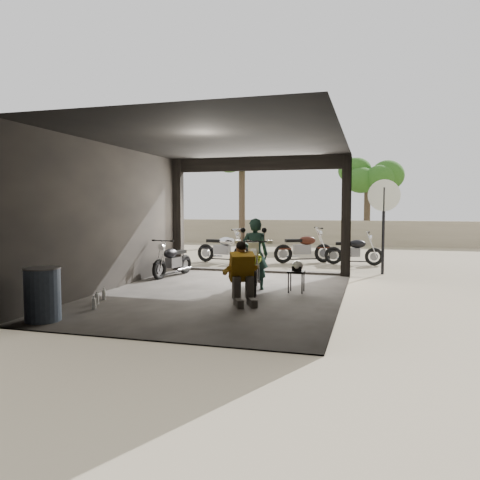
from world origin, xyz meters
The scene contains 16 objects.
ground centered at (0.00, 0.00, 0.00)m, with size 80.00×80.00×0.00m, color #7A6D56.
garage centered at (0.00, 0.55, 1.28)m, with size 7.00×7.13×3.20m.
boundary_wall centered at (0.00, 14.00, 0.60)m, with size 18.00×0.30×1.20m, color gray.
tree_left centered at (-3.00, 12.50, 3.99)m, with size 2.20×2.20×5.60m.
tree_right centered at (2.80, 14.00, 3.56)m, with size 2.20×2.20×5.00m.
main_bike centered at (0.61, 0.50, 0.59)m, with size 0.72×1.76×1.17m, color beige, non-canonical shape.
left_bike centered at (-2.00, 2.09, 0.50)m, with size 0.61×1.49×1.01m, color black, non-canonical shape.
outside_bike_a centered at (-1.67, 5.44, 0.57)m, with size 0.69×1.68×1.14m, color black, non-canonical shape.
outside_bike_b centered at (0.88, 6.12, 0.59)m, with size 0.72×1.74×1.18m, color #3D170E, non-canonical shape.
outside_bike_c centered at (2.49, 6.01, 0.54)m, with size 0.65×1.58×1.07m, color black, non-canonical shape.
rider centered at (0.56, 0.77, 0.80)m, with size 0.58×0.38×1.60m, color #162C26.
mechanic centered at (0.74, -0.87, 0.58)m, with size 0.59×0.80×1.15m, color #B58118, non-canonical shape.
stool centered at (1.50, 0.65, 0.41)m, with size 0.35×0.35×0.48m.
helmet centered at (1.53, 0.62, 0.59)m, with size 0.24×0.25×0.23m, color white.
oil_drum centered at (-2.00, -2.96, 0.43)m, with size 0.56×0.56×0.87m, color #3D4D67.
sign_post centered at (3.34, 4.10, 1.76)m, with size 0.86×0.08×2.59m.
Camera 1 is at (3.03, -9.20, 1.83)m, focal length 35.00 mm.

